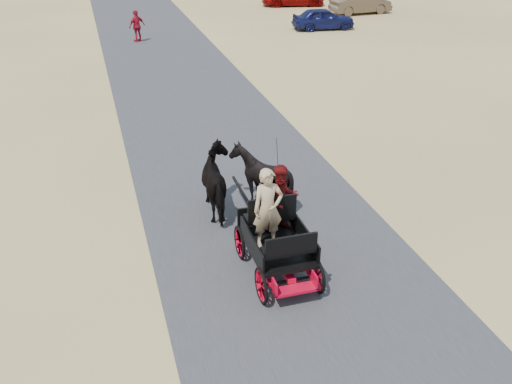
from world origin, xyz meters
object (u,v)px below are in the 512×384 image
object	(u,v)px
carriage	(277,258)
pedestrian	(137,26)
car_a	(323,19)
car_b	(361,3)
horse_right	(261,177)
horse_left	(220,183)

from	to	relation	value
carriage	pedestrian	size ratio (longest dim) A/B	1.39
car_a	car_b	world-z (taller)	car_b
horse_right	car_b	world-z (taller)	horse_right
carriage	car_b	size ratio (longest dim) A/B	0.57
horse_left	carriage	bearing A→B (deg)	100.39
car_a	car_b	bearing A→B (deg)	-42.89
horse_right	car_b	distance (m)	27.94
car_a	car_b	size ratio (longest dim) A/B	0.89
horse_left	horse_right	world-z (taller)	horse_right
horse_left	horse_right	distance (m)	1.10
carriage	car_a	world-z (taller)	car_a
horse_left	car_a	world-z (taller)	horse_left
carriage	horse_right	world-z (taller)	horse_right
car_a	car_b	distance (m)	5.83
horse_right	car_b	xyz separation A→B (m)	(14.47, 23.91, -0.16)
carriage	pedestrian	distance (m)	23.00
carriage	horse_right	size ratio (longest dim) A/B	1.41
horse_left	horse_right	size ratio (longest dim) A/B	1.18
pedestrian	horse_right	bearing A→B (deg)	63.64
car_a	horse_left	bearing A→B (deg)	156.26
car_a	pedestrian	bearing A→B (deg)	95.68
car_b	horse_left	bearing A→B (deg)	143.26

